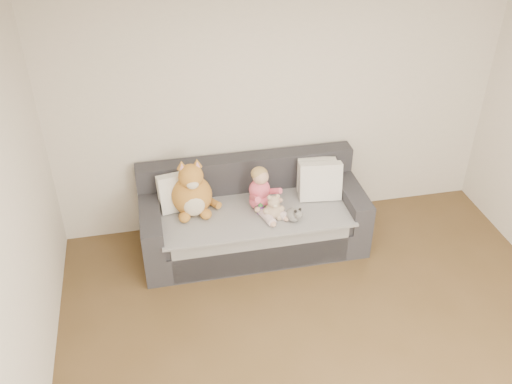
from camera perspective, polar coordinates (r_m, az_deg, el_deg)
room_shell at (r=3.99m, az=9.45°, el=-4.25°), size 5.00×5.00×5.00m
sofa at (r=5.75m, az=-0.39°, el=-2.60°), size 2.20×0.94×0.85m
cushion_left at (r=5.56m, az=-7.66°, el=0.04°), size 0.43×0.25×0.39m
cushion_right_back at (r=5.82m, az=6.04°, el=1.76°), size 0.41×0.25×0.37m
cushion_right_front at (r=5.69m, az=6.45°, el=1.07°), size 0.44×0.24×0.40m
toddler at (r=5.49m, az=0.60°, el=-0.08°), size 0.34×0.46×0.46m
plush_cat at (r=5.47m, az=-6.40°, el=-0.09°), size 0.48×0.42×0.60m
teddy_bear at (r=5.42m, az=1.76°, el=-1.69°), size 0.21×0.16×0.27m
plush_cow at (r=5.41m, az=3.82°, el=-2.28°), size 0.14×0.20×0.17m
sippy_cup at (r=5.50m, az=0.45°, el=-1.61°), size 0.11×0.07×0.12m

